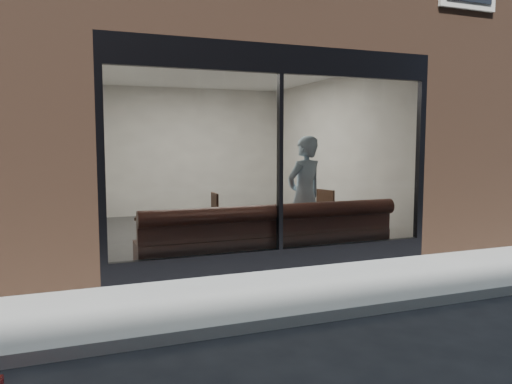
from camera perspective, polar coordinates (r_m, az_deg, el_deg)
name	(u,v)px	position (r m, az deg, el deg)	size (l,w,h in m)	color
ground	(356,314)	(5.62, 11.36, -13.55)	(120.00, 120.00, 0.00)	black
sidewalk_near	(313,288)	(6.45, 6.52, -10.89)	(40.00, 2.00, 0.01)	gray
kerb_near	(359,310)	(5.57, 11.66, -13.11)	(40.00, 0.10, 0.12)	gray
host_building_pier_left	(23,153)	(12.50, -25.11, 4.08)	(2.50, 12.00, 3.20)	brown
host_building_pier_right	(317,151)	(14.12, 6.98, 4.71)	(2.50, 12.00, 3.20)	brown
host_building_backfill	(163,150)	(15.74, -10.53, 4.76)	(5.00, 6.00, 3.20)	brown
cafe_floor	(220,233)	(10.06, -4.09, -4.73)	(6.00, 6.00, 0.00)	#2D2D30
cafe_ceiling	(219,73)	(9.99, -4.22, 13.46)	(6.00, 6.00, 0.00)	white
cafe_wall_back	(186,152)	(12.79, -8.06, 4.59)	(5.00, 5.00, 0.00)	beige
cafe_wall_left	(87,156)	(9.48, -18.75, 3.95)	(6.00, 6.00, 0.00)	beige
cafe_wall_right	(331,153)	(10.88, 8.53, 4.39)	(6.00, 6.00, 0.00)	beige
storefront_kick	(280,259)	(7.32, 2.70, -7.66)	(5.00, 0.10, 0.30)	black
storefront_header	(280,59)	(7.22, 2.81, 14.93)	(5.00, 0.10, 0.40)	black
storefront_mullion	(280,163)	(7.13, 2.76, 3.35)	(0.06, 0.10, 2.50)	black
storefront_glass	(281,163)	(7.10, 2.85, 3.34)	(4.80, 4.80, 0.00)	white
banquette	(269,248)	(7.67, 1.50, -6.47)	(4.00, 0.55, 0.45)	#321612
person	(305,196)	(8.14, 5.57, -0.46)	(0.71, 0.47, 1.94)	#ACCCE2
cafe_table_left	(160,216)	(7.67, -10.87, -2.66)	(0.66, 0.66, 0.04)	black
cafe_table_right	(343,206)	(8.78, 9.89, -1.58)	(0.69, 0.69, 0.04)	black
cafe_chair_left	(205,233)	(8.88, -5.89, -4.71)	(0.37, 0.37, 0.04)	black
cafe_chair_right	(318,228)	(9.44, 7.07, -4.09)	(0.44, 0.44, 0.04)	black
wall_poster	(90,165)	(9.33, -18.43, 2.99)	(0.02, 0.67, 0.90)	white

